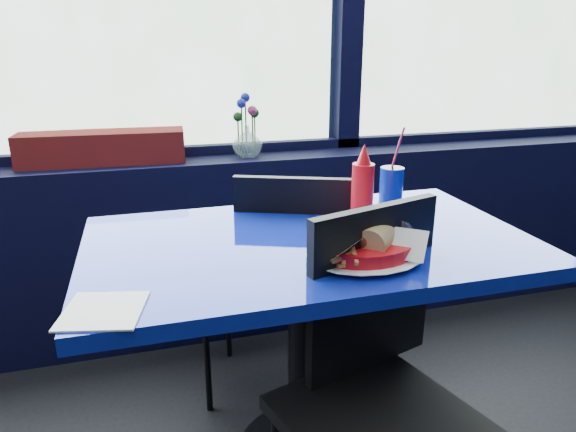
# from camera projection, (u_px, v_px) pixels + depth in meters

# --- Properties ---
(window_sill) EXTENTS (5.00, 0.26, 0.80)m
(window_sill) POSITION_uv_depth(u_px,v_px,m) (181.00, 250.00, 2.23)
(window_sill) COLOR black
(window_sill) RESTS_ON ground
(near_table) EXTENTS (1.20, 0.70, 0.75)m
(near_table) POSITION_uv_depth(u_px,v_px,m) (309.00, 298.00, 1.46)
(near_table) COLOR black
(near_table) RESTS_ON ground
(chair_near_front) EXTENTS (0.50, 0.50, 0.89)m
(chair_near_front) POSITION_uv_depth(u_px,v_px,m) (374.00, 370.00, 1.24)
(chair_near_front) COLOR black
(chair_near_front) RESTS_ON ground
(chair_near_back) EXTENTS (0.51, 0.51, 0.86)m
(chair_near_back) POSITION_uv_depth(u_px,v_px,m) (273.00, 274.00, 1.78)
(chair_near_back) COLOR black
(chair_near_back) RESTS_ON ground
(planter_box) EXTENTS (0.64, 0.19, 0.13)m
(planter_box) POSITION_uv_depth(u_px,v_px,m) (103.00, 147.00, 2.02)
(planter_box) COLOR maroon
(planter_box) RESTS_ON window_sill
(flower_vase) EXTENTS (0.16, 0.17, 0.26)m
(flower_vase) POSITION_uv_depth(u_px,v_px,m) (247.00, 138.00, 2.12)
(flower_vase) COLOR silver
(flower_vase) RESTS_ON window_sill
(food_basket) EXTENTS (0.32, 0.32, 0.10)m
(food_basket) POSITION_uv_depth(u_px,v_px,m) (367.00, 246.00, 1.26)
(food_basket) COLOR red
(food_basket) RESTS_ON near_table
(ketchup_bottle) EXTENTS (0.06, 0.06, 0.24)m
(ketchup_bottle) POSITION_uv_depth(u_px,v_px,m) (362.00, 190.00, 1.48)
(ketchup_bottle) COLOR red
(ketchup_bottle) RESTS_ON near_table
(soda_cup) EXTENTS (0.08, 0.08, 0.26)m
(soda_cup) POSITION_uv_depth(u_px,v_px,m) (391.00, 185.00, 1.68)
(soda_cup) COLOR navy
(soda_cup) RESTS_ON near_table
(napkin) EXTENTS (0.19, 0.19, 0.00)m
(napkin) POSITION_uv_depth(u_px,v_px,m) (103.00, 311.00, 1.02)
(napkin) COLOR white
(napkin) RESTS_ON near_table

